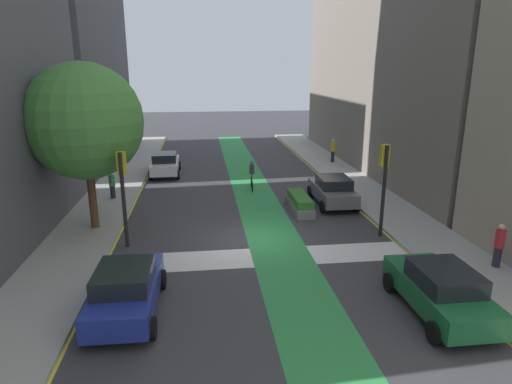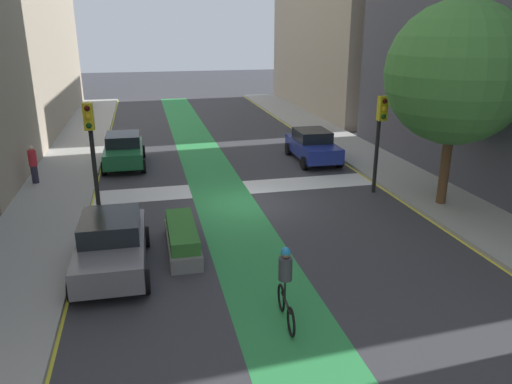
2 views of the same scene
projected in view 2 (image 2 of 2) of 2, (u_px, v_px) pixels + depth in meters
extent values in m
plane|color=#38383D|center=(248.00, 203.00, 19.23)|extent=(120.00, 120.00, 0.00)
cube|color=#2D8C47|center=(226.00, 205.00, 19.05)|extent=(2.40, 60.00, 0.01)
cube|color=silver|center=(238.00, 188.00, 21.08)|extent=(12.00, 1.80, 0.01)
cube|color=#9E9E99|center=(421.00, 188.00, 20.80)|extent=(3.00, 60.00, 0.15)
cube|color=yellow|center=(388.00, 192.00, 20.50)|extent=(0.16, 60.00, 0.01)
cube|color=#9E9E99|center=(44.00, 217.00, 17.62)|extent=(3.00, 60.00, 0.15)
cube|color=yellow|center=(88.00, 216.00, 17.96)|extent=(0.16, 60.00, 0.01)
cube|color=tan|center=(360.00, 11.00, 38.99)|extent=(9.31, 18.06, 15.48)
cylinder|color=black|center=(94.00, 159.00, 17.74)|extent=(0.16, 0.16, 4.09)
cube|color=gold|center=(88.00, 116.00, 17.05)|extent=(0.35, 0.28, 0.95)
sphere|color=#3F0A0A|center=(87.00, 108.00, 16.82)|extent=(0.20, 0.20, 0.20)
sphere|color=yellow|center=(88.00, 117.00, 16.92)|extent=(0.20, 0.20, 0.20)
sphere|color=#0C3814|center=(89.00, 126.00, 17.01)|extent=(0.20, 0.20, 0.20)
cylinder|color=black|center=(377.00, 145.00, 19.91)|extent=(0.16, 0.16, 4.01)
cube|color=gold|center=(382.00, 108.00, 19.23)|extent=(0.35, 0.28, 0.95)
sphere|color=#3F0A0A|center=(385.00, 101.00, 19.01)|extent=(0.20, 0.20, 0.20)
sphere|color=yellow|center=(384.00, 109.00, 19.10)|extent=(0.20, 0.20, 0.20)
sphere|color=#0C3814|center=(383.00, 117.00, 19.20)|extent=(0.20, 0.20, 0.20)
cube|color=#196033|center=(124.00, 153.00, 24.19)|extent=(1.82, 4.21, 0.70)
cube|color=black|center=(123.00, 139.00, 24.18)|extent=(1.61, 2.01, 0.55)
cylinder|color=black|center=(143.00, 166.00, 23.14)|extent=(0.22, 0.64, 0.64)
cylinder|color=black|center=(104.00, 169.00, 22.76)|extent=(0.22, 0.64, 0.64)
cylinder|color=black|center=(143.00, 151.00, 25.85)|extent=(0.22, 0.64, 0.64)
cylinder|color=black|center=(108.00, 153.00, 25.48)|extent=(0.22, 0.64, 0.64)
cube|color=slate|center=(112.00, 249.00, 13.76)|extent=(1.87, 4.23, 0.70)
cube|color=black|center=(110.00, 226.00, 13.75)|extent=(1.63, 2.03, 0.55)
cylinder|color=black|center=(146.00, 282.00, 12.69)|extent=(0.23, 0.64, 0.64)
cylinder|color=black|center=(73.00, 289.00, 12.34)|extent=(0.23, 0.64, 0.64)
cylinder|color=black|center=(146.00, 237.00, 15.41)|extent=(0.23, 0.64, 0.64)
cylinder|color=black|center=(86.00, 242.00, 15.06)|extent=(0.23, 0.64, 0.64)
cube|color=navy|center=(313.00, 148.00, 25.08)|extent=(1.87, 4.23, 0.70)
cube|color=black|center=(312.00, 135.00, 25.06)|extent=(1.63, 2.03, 0.55)
cylinder|color=black|center=(340.00, 161.00, 24.00)|extent=(0.23, 0.64, 0.64)
cylinder|color=black|center=(304.00, 163.00, 23.65)|extent=(0.23, 0.64, 0.64)
cylinder|color=black|center=(320.00, 147.00, 26.73)|extent=(0.23, 0.64, 0.64)
cylinder|color=black|center=(288.00, 149.00, 26.37)|extent=(0.23, 0.64, 0.64)
torus|color=black|center=(291.00, 322.00, 10.94)|extent=(0.10, 0.68, 0.68)
torus|color=black|center=(281.00, 298.00, 11.93)|extent=(0.10, 0.68, 0.68)
cylinder|color=black|center=(286.00, 302.00, 11.38)|extent=(0.12, 0.95, 0.06)
cylinder|color=black|center=(285.00, 289.00, 11.43)|extent=(0.05, 0.05, 0.50)
cylinder|color=#3F3F47|center=(285.00, 269.00, 11.26)|extent=(0.32, 0.32, 0.55)
sphere|color=#8C6647|center=(286.00, 254.00, 11.14)|extent=(0.22, 0.22, 0.22)
sphere|color=#268CCC|center=(286.00, 252.00, 11.12)|extent=(0.23, 0.23, 0.23)
cylinder|color=#262638|center=(35.00, 174.00, 21.15)|extent=(0.28, 0.28, 0.76)
cylinder|color=red|center=(32.00, 158.00, 20.92)|extent=(0.34, 0.34, 0.68)
sphere|color=beige|center=(31.00, 148.00, 20.77)|extent=(0.22, 0.22, 0.22)
cylinder|color=brown|center=(445.00, 164.00, 18.40)|extent=(0.36, 0.36, 3.09)
sphere|color=#478C3D|center=(457.00, 73.00, 17.33)|extent=(5.06, 5.06, 5.06)
cube|color=slate|center=(183.00, 243.00, 15.16)|extent=(0.92, 3.22, 0.45)
cube|color=#33722D|center=(182.00, 231.00, 15.03)|extent=(0.83, 2.90, 0.40)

